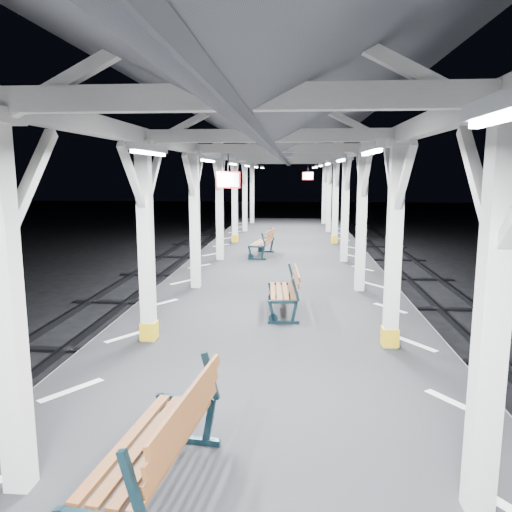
# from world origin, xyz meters

# --- Properties ---
(ground) EXTENTS (120.00, 120.00, 0.00)m
(ground) POSITION_xyz_m (0.00, 0.00, 0.00)
(ground) COLOR black
(ground) RESTS_ON ground
(platform) EXTENTS (6.00, 50.00, 1.00)m
(platform) POSITION_xyz_m (0.00, 0.00, 0.50)
(platform) COLOR black
(platform) RESTS_ON ground
(hazard_stripes_left) EXTENTS (1.00, 48.00, 0.01)m
(hazard_stripes_left) POSITION_xyz_m (-2.45, 0.00, 1.00)
(hazard_stripes_left) COLOR silver
(hazard_stripes_left) RESTS_ON platform
(hazard_stripes_right) EXTENTS (1.00, 48.00, 0.01)m
(hazard_stripes_right) POSITION_xyz_m (2.45, 0.00, 1.00)
(hazard_stripes_right) COLOR silver
(hazard_stripes_right) RESTS_ON platform
(canopy) EXTENTS (5.40, 49.00, 4.65)m
(canopy) POSITION_xyz_m (0.00, -0.02, 4.56)
(canopy) COLOR silver
(canopy) RESTS_ON platform
(bench_near) EXTENTS (0.93, 1.97, 1.03)m
(bench_near) POSITION_xyz_m (-0.65, -2.07, 1.55)
(bench_near) COLOR black
(bench_near) RESTS_ON platform
(bench_mid) EXTENTS (0.71, 1.67, 0.89)m
(bench_mid) POSITION_xyz_m (0.29, 3.92, 1.47)
(bench_mid) COLOR black
(bench_mid) RESTS_ON platform
(bench_far) EXTENTS (0.83, 1.74, 0.91)m
(bench_far) POSITION_xyz_m (-0.60, 10.81, 1.48)
(bench_far) COLOR black
(bench_far) RESTS_ON platform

